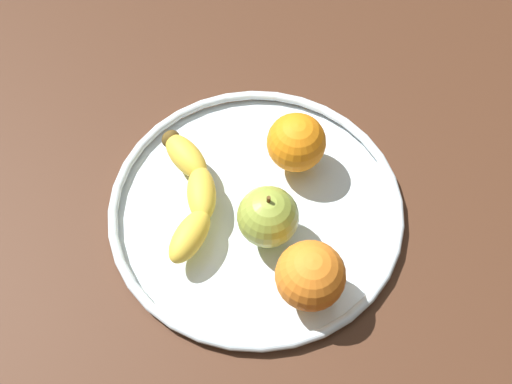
% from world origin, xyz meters
% --- Properties ---
extents(ground_plane, '(1.56, 1.56, 0.04)m').
position_xyz_m(ground_plane, '(0.00, 0.00, -0.02)').
color(ground_plane, '#452818').
extents(fruit_bowl, '(0.36, 0.36, 0.02)m').
position_xyz_m(fruit_bowl, '(0.00, 0.00, 0.01)').
color(fruit_bowl, silver).
rests_on(fruit_bowl, ground_plane).
extents(banana, '(0.19, 0.10, 0.04)m').
position_xyz_m(banana, '(-0.00, 0.08, 0.04)').
color(banana, yellow).
rests_on(banana, fruit_bowl).
extents(apple, '(0.07, 0.07, 0.08)m').
position_xyz_m(apple, '(-0.03, -0.02, 0.05)').
color(apple, '#94A73D').
rests_on(apple, fruit_bowl).
extents(orange_center, '(0.08, 0.08, 0.08)m').
position_xyz_m(orange_center, '(-0.10, -0.08, 0.06)').
color(orange_center, orange).
rests_on(orange_center, fruit_bowl).
extents(orange_front_left, '(0.07, 0.07, 0.07)m').
position_xyz_m(orange_front_left, '(0.07, -0.04, 0.05)').
color(orange_front_left, orange).
rests_on(orange_front_left, fruit_bowl).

